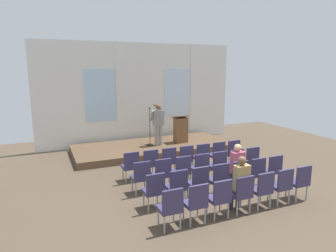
{
  "coord_description": "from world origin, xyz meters",
  "views": [
    {
      "loc": [
        -4.14,
        -6.04,
        3.36
      ],
      "look_at": [
        0.05,
        3.63,
        1.29
      ],
      "focal_mm": 31.73,
      "sensor_mm": 36.0,
      "label": 1
    }
  ],
  "objects_px": {
    "chair_r2_c3": "(219,178)",
    "chair_r3_c2": "(220,196)",
    "chair_r2_c1": "(177,185)",
    "chair_r2_c6": "(272,168)",
    "mic_stand": "(150,137)",
    "chair_r1_c2": "(181,169)",
    "chair_r1_c0": "(141,175)",
    "chair_r0_c6": "(232,151)",
    "lectern": "(181,129)",
    "chair_r0_c3": "(185,157)",
    "chair_r0_c2": "(168,160)",
    "chair_r1_c5": "(234,161)",
    "audience_r2_c4": "(236,166)",
    "chair_r3_c3": "(242,192)",
    "chair_r3_c6": "(300,180)",
    "chair_r2_c4": "(238,174)",
    "chair_r0_c0": "(131,164)",
    "chair_r3_c1": "(196,201)",
    "chair_r2_c0": "(154,189)",
    "speaker": "(158,122)",
    "chair_r2_c2": "(198,181)",
    "chair_r1_c4": "(218,164)",
    "chair_r0_c1": "(150,162)",
    "audience_r3_c3": "(240,181)",
    "chair_r1_c6": "(250,159)",
    "chair_r1_c3": "(200,166)",
    "chair_r0_c4": "(201,155)",
    "chair_r3_c4": "(262,188)",
    "chair_r2_c5": "(255,171)",
    "chair_r3_c0": "(171,206)",
    "chair_r0_c5": "(217,153)",
    "chair_r3_c5": "(282,184)",
    "chair_r1_c1": "(162,172)"
  },
  "relations": [
    {
      "from": "chair_r3_c1",
      "to": "speaker",
      "type": "bearing_deg",
      "value": 76.46
    },
    {
      "from": "chair_r3_c0",
      "to": "chair_r3_c5",
      "type": "height_order",
      "value": "same"
    },
    {
      "from": "chair_r2_c3",
      "to": "audience_r2_c4",
      "type": "xyz_separation_m",
      "value": [
        0.6,
        0.08,
        0.22
      ]
    },
    {
      "from": "chair_r2_c1",
      "to": "chair_r2_c6",
      "type": "xyz_separation_m",
      "value": [
        3.02,
        0.0,
        0.0
      ]
    },
    {
      "from": "chair_r3_c3",
      "to": "audience_r3_c3",
      "type": "bearing_deg",
      "value": 90.0
    },
    {
      "from": "chair_r1_c0",
      "to": "chair_r1_c3",
      "type": "relative_size",
      "value": 1.0
    },
    {
      "from": "chair_r0_c1",
      "to": "audience_r3_c3",
      "type": "relative_size",
      "value": 0.68
    },
    {
      "from": "chair_r2_c5",
      "to": "chair_r3_c3",
      "type": "relative_size",
      "value": 1.0
    },
    {
      "from": "chair_r3_c5",
      "to": "chair_r0_c1",
      "type": "bearing_deg",
      "value": 129.42
    },
    {
      "from": "chair_r1_c0",
      "to": "chair_r1_c5",
      "type": "relative_size",
      "value": 1.0
    },
    {
      "from": "chair_r0_c2",
      "to": "chair_r3_c2",
      "type": "bearing_deg",
      "value": -90.0
    },
    {
      "from": "chair_r0_c0",
      "to": "chair_r3_c1",
      "type": "height_order",
      "value": "same"
    },
    {
      "from": "mic_stand",
      "to": "chair_r2_c2",
      "type": "distance_m",
      "value": 4.84
    },
    {
      "from": "chair_r0_c6",
      "to": "chair_r2_c5",
      "type": "bearing_deg",
      "value": -107.13
    },
    {
      "from": "chair_r0_c4",
      "to": "chair_r3_c4",
      "type": "height_order",
      "value": "same"
    },
    {
      "from": "chair_r0_c1",
      "to": "chair_r0_c4",
      "type": "distance_m",
      "value": 1.81
    },
    {
      "from": "chair_r1_c1",
      "to": "chair_r0_c0",
      "type": "bearing_deg",
      "value": 121.66
    },
    {
      "from": "chair_r1_c0",
      "to": "chair_r0_c6",
      "type": "bearing_deg",
      "value": 15.13
    },
    {
      "from": "chair_r3_c6",
      "to": "chair_r2_c4",
      "type": "bearing_deg",
      "value": 140.96
    },
    {
      "from": "chair_r2_c2",
      "to": "chair_r0_c1",
      "type": "bearing_deg",
      "value": 107.13
    },
    {
      "from": "chair_r2_c2",
      "to": "chair_r3_c2",
      "type": "relative_size",
      "value": 1.0
    },
    {
      "from": "chair_r1_c4",
      "to": "chair_r2_c4",
      "type": "height_order",
      "value": "same"
    },
    {
      "from": "mic_stand",
      "to": "chair_r1_c2",
      "type": "xyz_separation_m",
      "value": [
        -0.45,
        -3.84,
        -0.06
      ]
    },
    {
      "from": "chair_r1_c0",
      "to": "chair_r2_c6",
      "type": "relative_size",
      "value": 1.0
    },
    {
      "from": "chair_r0_c2",
      "to": "chair_r2_c0",
      "type": "xyz_separation_m",
      "value": [
        -1.21,
        -1.96,
        0.0
      ]
    },
    {
      "from": "chair_r0_c4",
      "to": "chair_r3_c3",
      "type": "relative_size",
      "value": 1.0
    },
    {
      "from": "chair_r0_c0",
      "to": "chair_r2_c0",
      "type": "distance_m",
      "value": 1.96
    },
    {
      "from": "lectern",
      "to": "chair_r0_c3",
      "type": "bearing_deg",
      "value": -113.21
    },
    {
      "from": "chair_r0_c4",
      "to": "chair_r2_c5",
      "type": "bearing_deg",
      "value": -72.87
    },
    {
      "from": "chair_r2_c2",
      "to": "chair_r2_c6",
      "type": "distance_m",
      "value": 2.41
    },
    {
      "from": "chair_r3_c1",
      "to": "audience_r3_c3",
      "type": "xyz_separation_m",
      "value": [
        1.21,
        0.08,
        0.23
      ]
    },
    {
      "from": "chair_r1_c5",
      "to": "chair_r3_c3",
      "type": "xyz_separation_m",
      "value": [
        -1.21,
        -1.96,
        0.0
      ]
    },
    {
      "from": "chair_r1_c6",
      "to": "chair_r2_c0",
      "type": "xyz_separation_m",
      "value": [
        -3.62,
        -0.98,
        0.0
      ]
    },
    {
      "from": "chair_r0_c1",
      "to": "chair_r1_c0",
      "type": "bearing_deg",
      "value": -121.66
    },
    {
      "from": "chair_r1_c6",
      "to": "chair_r2_c1",
      "type": "height_order",
      "value": "same"
    },
    {
      "from": "chair_r0_c4",
      "to": "chair_r3_c6",
      "type": "xyz_separation_m",
      "value": [
        1.21,
        -2.93,
        0.0
      ]
    },
    {
      "from": "chair_r0_c5",
      "to": "chair_r2_c4",
      "type": "height_order",
      "value": "same"
    },
    {
      "from": "chair_r3_c2",
      "to": "chair_r3_c3",
      "type": "height_order",
      "value": "same"
    },
    {
      "from": "chair_r2_c5",
      "to": "chair_r2_c1",
      "type": "bearing_deg",
      "value": 180.0
    },
    {
      "from": "chair_r2_c2",
      "to": "chair_r0_c2",
      "type": "bearing_deg",
      "value": 90.0
    },
    {
      "from": "chair_r1_c5",
      "to": "chair_r1_c6",
      "type": "xyz_separation_m",
      "value": [
        0.6,
        0.0,
        0.0
      ]
    },
    {
      "from": "audience_r2_c4",
      "to": "chair_r3_c3",
      "type": "distance_m",
      "value": 1.24
    },
    {
      "from": "chair_r0_c3",
      "to": "chair_r3_c4",
      "type": "bearing_deg",
      "value": -78.39
    },
    {
      "from": "chair_r3_c3",
      "to": "speaker",
      "type": "bearing_deg",
      "value": 88.39
    },
    {
      "from": "chair_r1_c0",
      "to": "chair_r0_c2",
      "type": "bearing_deg",
      "value": 39.04
    },
    {
      "from": "chair_r0_c2",
      "to": "chair_r1_c5",
      "type": "bearing_deg",
      "value": -28.4
    },
    {
      "from": "speaker",
      "to": "chair_r3_c0",
      "type": "distance_m",
      "value": 6.04
    },
    {
      "from": "chair_r0_c5",
      "to": "chair_r1_c4",
      "type": "bearing_deg",
      "value": -121.66
    },
    {
      "from": "chair_r0_c0",
      "to": "chair_r0_c6",
      "type": "bearing_deg",
      "value": 0.0
    },
    {
      "from": "chair_r2_c3",
      "to": "chair_r3_c2",
      "type": "relative_size",
      "value": 1.0
    }
  ]
}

